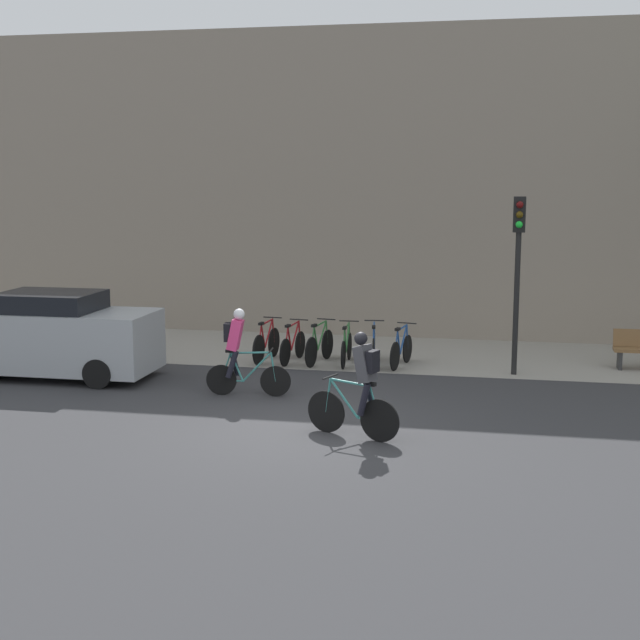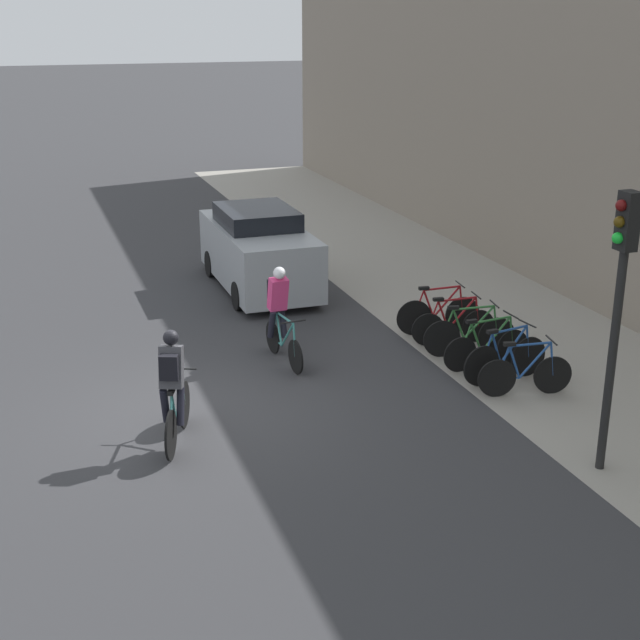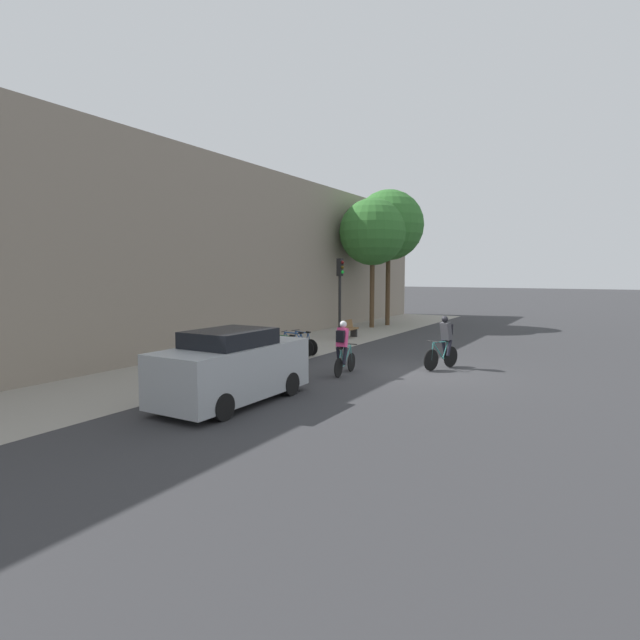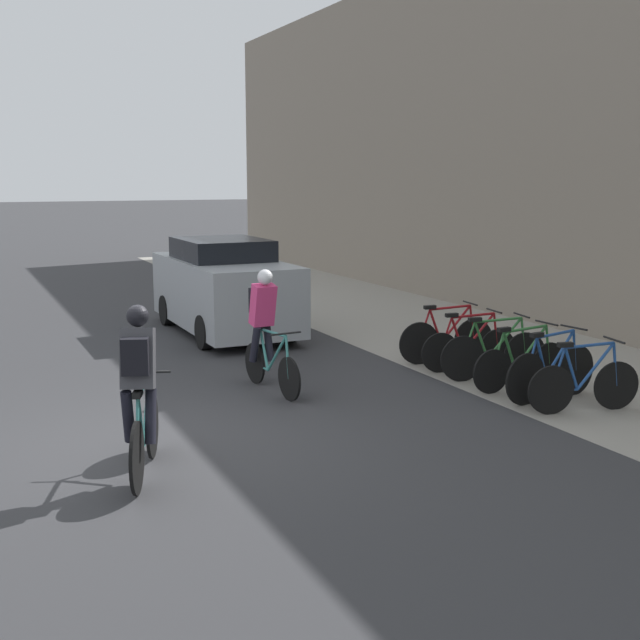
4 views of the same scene
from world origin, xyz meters
name	(u,v)px [view 2 (image 2 of 4)]	position (x,y,z in m)	size (l,w,h in m)	color
ground	(195,415)	(0.00, 0.00, 0.00)	(200.00, 200.00, 0.00)	#333335
kerb_strip	(564,362)	(0.00, 6.75, 0.00)	(44.00, 4.50, 0.01)	gray
cyclist_pink	(279,310)	(-1.84, 1.95, 0.95)	(1.70, 0.47, 1.75)	black
cyclist_grey	(173,387)	(0.98, -0.47, 0.95)	(1.64, 0.71, 1.80)	black
parked_bike_0	(438,313)	(-2.15, 5.28, 0.41)	(0.46, 1.70, 0.99)	black
parked_bike_1	(453,324)	(-1.52, 5.28, 0.39)	(0.46, 1.64, 0.95)	black
parked_bike_2	(469,334)	(-0.88, 5.28, 0.41)	(0.47, 1.72, 0.98)	black
parked_bike_3	(487,347)	(-0.24, 5.28, 0.39)	(0.46, 1.70, 0.95)	black
parked_bike_4	(505,358)	(0.39, 5.28, 0.42)	(0.46, 1.68, 0.99)	black
parked_bike_5	(525,373)	(1.02, 5.28, 0.39)	(0.48, 1.58, 0.96)	black
traffic_light_pole	(620,284)	(3.54, 4.94, 2.67)	(0.26, 0.30, 3.87)	black
parked_car	(259,250)	(-6.18, 2.76, 0.90)	(4.30, 1.84, 1.85)	#9EA3A8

